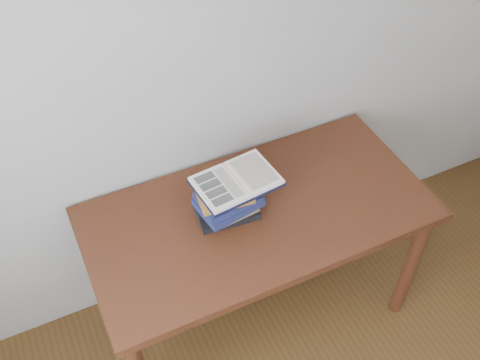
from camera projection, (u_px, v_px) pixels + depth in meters
desk at (258, 226)px, 2.34m from camera, size 1.40×0.70×0.75m
book_stack at (227, 202)px, 2.20m from camera, size 0.26×0.22×0.15m
open_book at (236, 181)px, 2.16m from camera, size 0.34×0.25×0.03m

